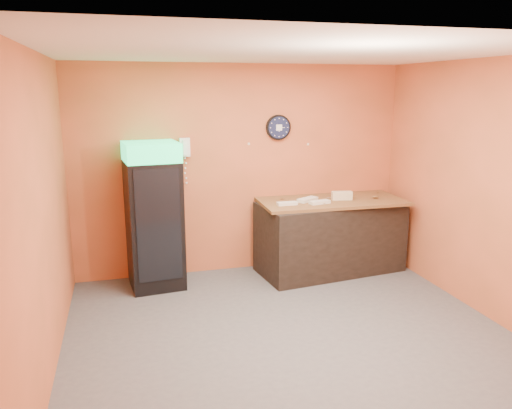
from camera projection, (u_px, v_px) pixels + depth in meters
name	position (u px, v px, depth m)	size (l,w,h in m)	color
floor	(288.00, 331.00, 5.20)	(4.50, 4.50, 0.00)	#47474C
back_wall	(242.00, 170.00, 6.77)	(4.50, 0.02, 2.80)	#D7653C
left_wall	(43.00, 216.00, 4.31)	(0.02, 4.00, 2.80)	#D7653C
right_wall	(484.00, 189.00, 5.46)	(0.02, 4.00, 2.80)	#D7653C
ceiling	(292.00, 52.00, 4.57)	(4.50, 4.00, 0.02)	white
beverage_cooler	(154.00, 218.00, 6.20)	(0.70, 0.71, 1.84)	black
prep_counter	(330.00, 237.00, 6.86)	(1.94, 0.86, 0.97)	black
wall_clock	(278.00, 127.00, 6.74)	(0.34, 0.06, 0.34)	black
wall_phone	(185.00, 147.00, 6.45)	(0.13, 0.11, 0.24)	white
butcher_paper	(331.00, 201.00, 6.75)	(1.95, 0.93, 0.04)	brown
sub_roll_stack	(342.00, 196.00, 6.71)	(0.28, 0.14, 0.11)	beige
wrapped_sandwich_left	(287.00, 203.00, 6.42)	(0.26, 0.10, 0.04)	silver
wrapped_sandwich_mid	(320.00, 202.00, 6.49)	(0.28, 0.11, 0.04)	silver
wrapped_sandwich_right	(307.00, 200.00, 6.64)	(0.31, 0.12, 0.04)	silver
kitchen_tool	(338.00, 196.00, 6.82)	(0.06, 0.06, 0.06)	silver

